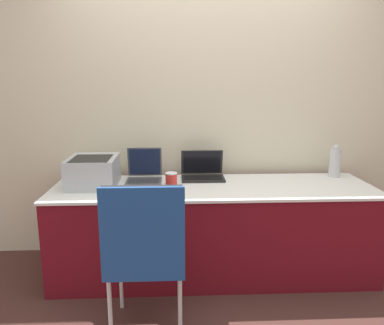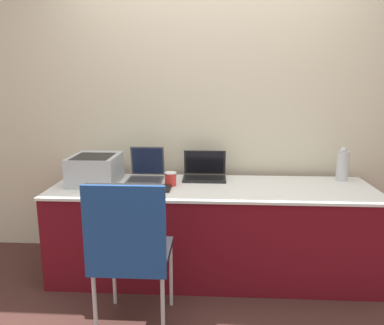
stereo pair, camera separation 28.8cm
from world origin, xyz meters
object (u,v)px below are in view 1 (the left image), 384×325
Objects in this scene: laptop_right at (203,172)px; metal_pitcher at (335,162)px; external_keyboard at (145,189)px; coffee_cup at (171,179)px; printer at (93,170)px; chair at (145,245)px; laptop_left at (144,174)px.

metal_pitcher reaches higher than laptop_right.
metal_pitcher is at bearing 12.64° from external_keyboard.
laptop_right is at bearing 41.38° from coffee_cup.
printer is 1.01m from chair.
external_keyboard is 1.48× the size of metal_pitcher.
coffee_cup is at bearing -5.02° from printer.
external_keyboard is at bearing -22.42° from printer.
external_keyboard is at bearing -83.98° from laptop_left.
chair is at bearing -145.38° from metal_pitcher.
external_keyboard is at bearing -142.52° from laptop_right.
coffee_cup is (0.22, -0.16, -0.00)m from laptop_left.
external_keyboard is at bearing -148.52° from coffee_cup.
laptop_right is 3.30× the size of coffee_cup.
metal_pitcher reaches higher than printer.
laptop_left is 1.00m from chair.
laptop_left is 1.09× the size of metal_pitcher.
laptop_left is at bearing 143.91° from coffee_cup.
metal_pitcher is at bearing 0.37° from laptop_right.
laptop_left reaches higher than chair.
chair reaches higher than coffee_cup.
printer is 1.20× the size of laptop_right.
coffee_cup is (0.19, 0.12, 0.04)m from external_keyboard.
coffee_cup is 1.40m from metal_pitcher.
metal_pitcher is at bearing 9.67° from coffee_cup.
laptop_right is (0.48, 0.07, -0.01)m from laptop_left.
coffee_cup is at bearing 31.48° from external_keyboard.
printer is 1.03× the size of external_keyboard.
printer is 1.99m from metal_pitcher.
printer reaches higher than coffee_cup.
chair is at bearing -111.11° from laptop_right.
laptop_right is 0.86× the size of external_keyboard.
external_keyboard is 0.71m from chair.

